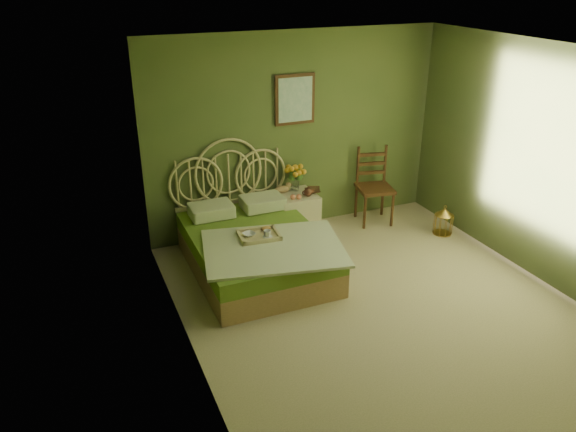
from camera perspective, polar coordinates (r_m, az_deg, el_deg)
name	(u,v)px	position (r m, az deg, el deg)	size (l,w,h in m)	color
floor	(380,306)	(6.10, 9.30, -9.05)	(4.50, 4.50, 0.00)	#C5AC8E
ceiling	(400,54)	(5.17, 11.29, 15.83)	(4.50, 4.50, 0.00)	silver
wall_back	(296,133)	(7.38, 0.79, 8.40)	(4.00, 4.00, 0.00)	#586334
wall_left	(185,227)	(4.79, -10.46, -1.13)	(4.50, 4.50, 0.00)	#586334
wall_right	(546,166)	(6.76, 24.71, 4.62)	(4.50, 4.50, 0.00)	#586334
wall_art	(295,99)	(7.24, 0.71, 11.75)	(0.54, 0.04, 0.64)	#3E2211
bed	(254,246)	(6.60, -3.43, -3.06)	(1.71, 2.16, 1.34)	tan
nightstand	(295,209)	(7.42, 0.75, 0.74)	(0.52, 0.52, 1.00)	beige
chair	(372,181)	(7.85, 8.55, 3.55)	(0.54, 0.54, 1.04)	#3E2211
birdcage	(443,221)	(7.76, 15.51, -0.52)	(0.24, 0.24, 0.37)	#BC8B3C
book_lower	(307,191)	(7.41, 1.97, 2.56)	(0.15, 0.20, 0.02)	#381E0F
book_upper	(307,189)	(7.40, 1.98, 2.71)	(0.16, 0.22, 0.02)	#472819
cereal_bowl	(249,234)	(6.34, -3.98, -1.88)	(0.14, 0.14, 0.03)	white
coffee_cup	(267,234)	(6.29, -2.11, -1.82)	(0.09, 0.09, 0.08)	white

